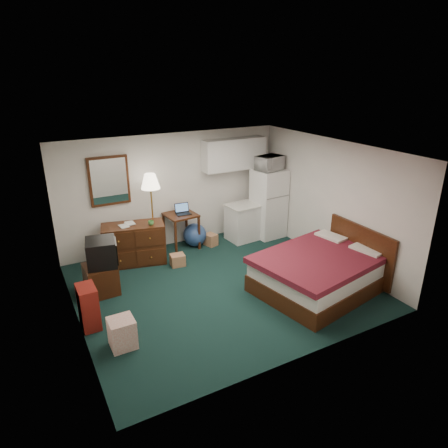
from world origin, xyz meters
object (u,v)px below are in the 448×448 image
kitchen_counter (244,222)px  bed (318,273)px  dresser (134,244)px  suitcase (88,307)px  fridge (268,203)px  tv_stand (101,279)px  desk (181,231)px  floor_lamp (153,216)px

kitchen_counter → bed: bearing=-95.4°
dresser → bed: dresser is taller
dresser → suitcase: bearing=-111.7°
kitchen_counter → fridge: fridge is taller
tv_stand → suitcase: bearing=-113.8°
fridge → bed: 2.68m
dresser → kitchen_counter: 2.61m
desk → kitchen_counter: kitchen_counter is taller
dresser → suitcase: dresser is taller
floor_lamp → bed: floor_lamp is taller
floor_lamp → tv_stand: 1.80m
dresser → fridge: size_ratio=0.76×
desk → kitchen_counter: 1.49m
dresser → fridge: fridge is taller
desk → bed: bearing=-68.5°
dresser → kitchen_counter: bearing=12.9°
dresser → suitcase: size_ratio=1.77×
dresser → desk: bearing=24.3°
fridge → suitcase: bearing=-162.2°
kitchen_counter → tv_stand: (-3.48, -0.87, -0.15)m
bed → dresser: bearing=123.7°
suitcase → fridge: bearing=20.7°
dresser → tv_stand: dresser is taller
dresser → tv_stand: 1.24m
suitcase → desk: bearing=40.1°
desk → fridge: bearing=-13.6°
kitchen_counter → desk: bearing=166.4°
dresser → desk: dresser is taller
kitchen_counter → dresser: bearing=175.2°
kitchen_counter → suitcase: 4.28m
tv_stand → dresser: bearing=43.5°
desk → floor_lamp: bearing=-178.3°
dresser → floor_lamp: 0.69m
desk → bed: size_ratio=0.38×
fridge → desk: bearing=168.2°
kitchen_counter → suitcase: bearing=-159.5°
kitchen_counter → fridge: (0.61, -0.08, 0.40)m
fridge → dresser: bearing=175.2°
floor_lamp → tv_stand: (-1.35, -1.02, -0.63)m
desk → suitcase: (-2.39, -2.05, -0.05)m
desk → tv_stand: 2.29m
dresser → fridge: 3.25m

